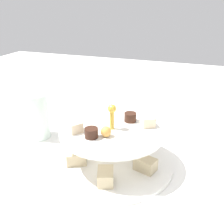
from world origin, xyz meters
TOP-DOWN VIEW (x-y plane):
  - ground_plane at (0.00, 0.00)m, footprint 2.40×2.40m
  - tiered_serving_stand at (0.00, 0.00)m, footprint 0.30×0.30m
  - water_glass_tall_right at (0.25, -0.06)m, footprint 0.07×0.07m
  - butter_knife_left at (-0.02, -0.31)m, footprint 0.17×0.02m

SIDE VIEW (x-z plane):
  - ground_plane at x=0.00m, z-range 0.00..0.00m
  - butter_knife_left at x=-0.02m, z-range 0.00..0.00m
  - tiered_serving_stand at x=0.00m, z-range -0.04..0.12m
  - water_glass_tall_right at x=0.25m, z-range 0.00..0.13m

